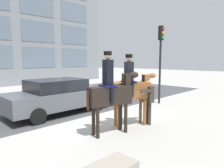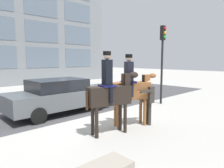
{
  "view_description": "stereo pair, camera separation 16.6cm",
  "coord_description": "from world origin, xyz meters",
  "px_view_note": "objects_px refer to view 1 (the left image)",
  "views": [
    {
      "loc": [
        -4.7,
        -5.82,
        2.29
      ],
      "look_at": [
        0.25,
        -0.88,
        1.46
      ],
      "focal_mm": 32.0,
      "sensor_mm": 36.0,
      "label": 1
    },
    {
      "loc": [
        -4.58,
        -5.94,
        2.29
      ],
      "look_at": [
        0.25,
        -0.88,
        1.46
      ],
      "focal_mm": 32.0,
      "sensor_mm": 36.0,
      "label": 2
    }
  ],
  "objects_px": {
    "street_car_near_lane": "(58,96)",
    "mounted_horse_companion": "(131,89)",
    "mounted_horse_lead": "(111,92)",
    "pedestrian_bystander": "(148,99)",
    "traffic_light": "(161,52)"
  },
  "relations": [
    {
      "from": "street_car_near_lane",
      "to": "mounted_horse_companion",
      "type": "bearing_deg",
      "value": -74.49
    },
    {
      "from": "mounted_horse_lead",
      "to": "street_car_near_lane",
      "type": "distance_m",
      "value": 3.42
    },
    {
      "from": "mounted_horse_companion",
      "to": "pedestrian_bystander",
      "type": "bearing_deg",
      "value": -10.51
    },
    {
      "from": "pedestrian_bystander",
      "to": "mounted_horse_lead",
      "type": "bearing_deg",
      "value": -0.21
    },
    {
      "from": "pedestrian_bystander",
      "to": "street_car_near_lane",
      "type": "height_order",
      "value": "pedestrian_bystander"
    },
    {
      "from": "mounted_horse_companion",
      "to": "street_car_near_lane",
      "type": "relative_size",
      "value": 0.56
    },
    {
      "from": "pedestrian_bystander",
      "to": "traffic_light",
      "type": "bearing_deg",
      "value": -144.38
    },
    {
      "from": "mounted_horse_companion",
      "to": "traffic_light",
      "type": "xyz_separation_m",
      "value": [
        3.87,
        1.23,
        1.4
      ]
    },
    {
      "from": "mounted_horse_lead",
      "to": "street_car_near_lane",
      "type": "relative_size",
      "value": 0.57
    },
    {
      "from": "street_car_near_lane",
      "to": "traffic_light",
      "type": "xyz_separation_m",
      "value": [
        4.79,
        -2.08,
        1.94
      ]
    },
    {
      "from": "street_car_near_lane",
      "to": "traffic_light",
      "type": "height_order",
      "value": "traffic_light"
    },
    {
      "from": "mounted_horse_companion",
      "to": "pedestrian_bystander",
      "type": "height_order",
      "value": "mounted_horse_companion"
    },
    {
      "from": "mounted_horse_lead",
      "to": "street_car_near_lane",
      "type": "bearing_deg",
      "value": 103.74
    },
    {
      "from": "mounted_horse_companion",
      "to": "traffic_light",
      "type": "height_order",
      "value": "traffic_light"
    },
    {
      "from": "mounted_horse_lead",
      "to": "mounted_horse_companion",
      "type": "height_order",
      "value": "mounted_horse_lead"
    }
  ]
}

